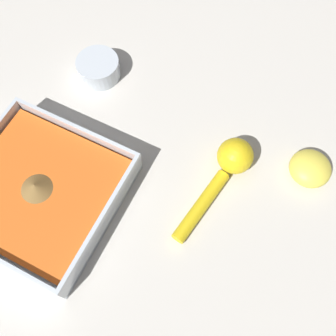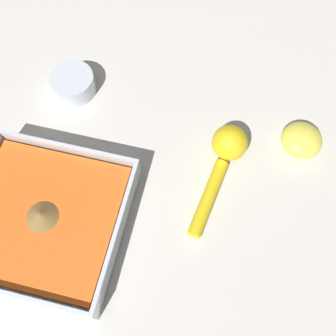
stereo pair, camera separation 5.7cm
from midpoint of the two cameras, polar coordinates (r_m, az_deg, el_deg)
The scene contains 5 objects.
ground_plane at distance 0.64m, azimuth -19.11°, elevation -8.90°, with size 4.00×4.00×0.00m, color beige.
square_dish at distance 0.63m, azimuth -19.79°, elevation -7.42°, with size 0.23×0.23×0.05m.
spice_bowl at distance 0.73m, azimuth -15.79°, elevation 11.44°, with size 0.08×0.08×0.04m.
lemon_squeezer at distance 0.63m, azimuth 5.72°, elevation 1.63°, with size 0.06×0.19×0.06m.
lemon_half at distance 0.67m, azimuth 16.55°, elevation 3.68°, with size 0.07×0.07×0.04m.
Camera 2 is at (-0.21, 0.11, 0.59)m, focal length 42.00 mm.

